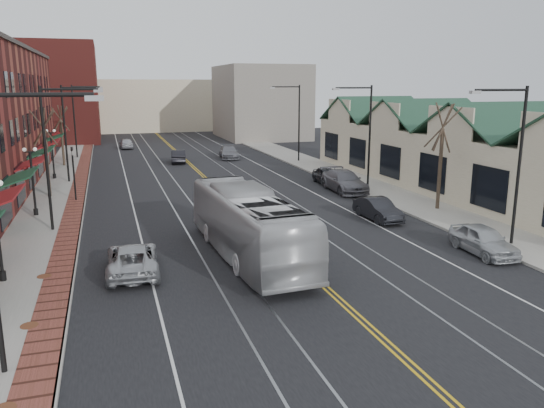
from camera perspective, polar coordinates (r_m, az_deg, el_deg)
ground at (r=19.38m, az=9.94°, el=-12.55°), size 160.00×160.00×0.00m
sidewalk_left at (r=36.59m, az=-22.77°, el=-1.11°), size 4.00×120.00×0.15m
sidewalk_right at (r=41.66m, az=12.11°, el=1.21°), size 4.00×120.00×0.15m
building_right at (r=44.54m, az=19.01°, el=4.43°), size 8.00×36.00×4.60m
backdrop_left at (r=85.84m, az=-23.00°, el=10.97°), size 14.00×18.00×14.00m
backdrop_mid at (r=100.89m, az=-12.89°, el=10.34°), size 22.00×14.00×9.00m
backdrop_right at (r=83.82m, az=-1.28°, el=10.91°), size 12.00×16.00×11.00m
streetlight_l_0 at (r=16.05m, az=-26.96°, el=-0.14°), size 3.33×0.25×8.00m
streetlight_l_1 at (r=31.76m, az=-22.44°, el=6.03°), size 3.33×0.25×8.00m
streetlight_l_2 at (r=47.67m, az=-20.90°, el=8.10°), size 3.33×0.25×8.00m
streetlight_l_3 at (r=63.62m, az=-20.13°, el=9.13°), size 3.33×0.25×8.00m
streetlight_r_0 at (r=29.06m, az=24.53°, el=5.31°), size 3.33×0.25×8.00m
streetlight_r_1 at (r=42.28m, az=9.95°, el=8.24°), size 3.33×0.25×8.00m
streetlight_r_2 at (r=56.95m, az=2.50°, el=9.54°), size 3.33×0.25×8.00m
lamppost_l_2 at (r=36.27m, az=-24.32°, el=2.07°), size 0.84×0.28×4.27m
lamppost_l_3 at (r=50.05m, az=-22.53°, el=4.89°), size 0.84×0.28×4.27m
tree_left_near at (r=41.96m, az=-23.16°, el=5.30°), size 1.78×1.37×6.48m
tree_left_far at (r=57.85m, az=-21.68°, el=6.97°), size 1.66×1.28×6.02m
tree_right_mid at (r=36.34m, az=17.71°, el=5.10°), size 1.90×1.46×6.93m
manhole_mid at (r=20.37m, az=-24.65°, el=-11.79°), size 0.60×0.60×0.02m
manhole_far at (r=25.00m, az=-23.30°, el=-7.14°), size 0.60×0.60×0.02m
traffic_signal at (r=39.98m, az=-20.57°, el=3.50°), size 0.18×0.15×3.80m
transit_bus at (r=25.49m, az=-2.55°, el=-2.20°), size 3.45×11.96×3.29m
parked_suv at (r=24.38m, az=-14.78°, el=-5.73°), size 2.41×4.87×1.33m
parked_car_a at (r=28.18m, az=21.78°, el=-3.62°), size 1.96×4.31×1.43m
parked_car_b at (r=33.39m, az=11.31°, el=-0.54°), size 1.52×4.14×1.35m
parked_car_c at (r=41.81m, az=7.77°, el=2.45°), size 2.45×5.69×1.63m
parked_car_d at (r=44.79m, az=5.98°, el=3.03°), size 1.87×4.19×1.40m
distant_car_left at (r=57.70m, az=-10.04°, el=5.08°), size 1.96×4.36×1.39m
distant_car_right at (r=60.35m, az=-4.66°, el=5.57°), size 2.55×5.06×1.41m
distant_car_far at (r=71.97m, az=-15.42°, el=6.30°), size 1.78×4.05×1.36m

